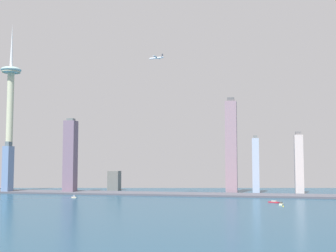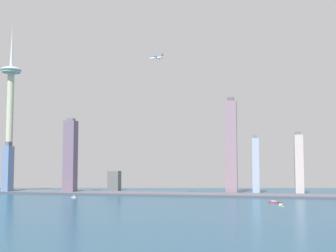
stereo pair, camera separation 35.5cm
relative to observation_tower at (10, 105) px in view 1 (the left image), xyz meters
name	(u,v)px [view 1 (the left image)]	position (x,y,z in m)	size (l,w,h in m)	color
waterfront_pier	(144,194)	(289.83, -14.72, -175.87)	(990.04, 67.80, 3.22)	#484A54
observation_tower	(10,105)	(0.00, 0.00, 0.00)	(41.37, 41.37, 347.71)	beige
skyscraper_0	(70,156)	(139.79, -12.15, -106.38)	(21.99, 22.37, 145.10)	slate
skyscraper_1	(299,164)	(574.75, 53.19, -120.52)	(15.57, 19.75, 117.84)	beige
skyscraper_2	(114,181)	(200.70, 76.30, -156.98)	(23.50, 23.36, 40.98)	slate
skyscraper_3	(231,146)	(448.45, 39.19, -87.47)	(21.77, 25.29, 184.70)	gray
skyscraper_4	(256,165)	(494.30, 61.05, -123.39)	(13.23, 27.25, 111.50)	#A0B0CC
skyscraper_7	(8,169)	(16.87, -29.19, -130.22)	(13.74, 21.28, 100.18)	#627EA9
boat_1	(274,202)	(520.30, -130.20, -176.37)	(17.59, 14.84, 3.07)	#B11929
boat_2	(281,204)	(528.99, -163.49, -175.94)	(6.92, 14.96, 4.11)	beige
boat_3	(74,197)	(190.95, -109.84, -176.06)	(8.44, 5.03, 9.04)	beige
channel_buoy_0	(283,206)	(530.29, -185.73, -176.21)	(1.57, 1.57, 2.53)	yellow
airplane	(157,58)	(324.36, -66.40, 67.64)	(27.53, 25.79, 7.56)	silver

